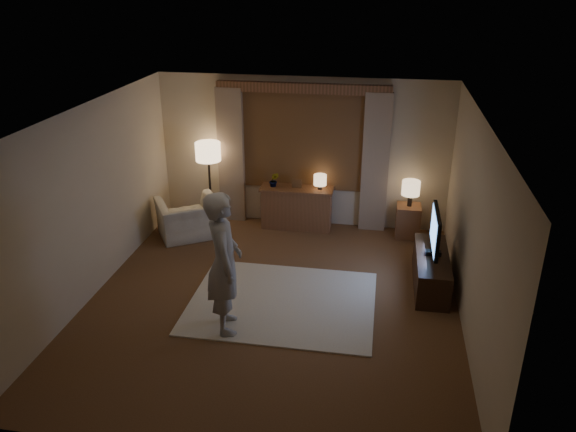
% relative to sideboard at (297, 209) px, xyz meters
% --- Properties ---
extents(room, '(5.04, 5.54, 2.64)m').
position_rel_sideboard_xyz_m(room, '(0.06, -2.00, 0.98)').
color(room, brown).
rests_on(room, ground).
extents(rug, '(2.50, 2.00, 0.02)m').
position_rel_sideboard_xyz_m(rug, '(0.20, -2.50, -0.34)').
color(rug, beige).
rests_on(rug, floor).
extents(sideboard, '(1.20, 0.40, 0.70)m').
position_rel_sideboard_xyz_m(sideboard, '(0.00, 0.00, 0.00)').
color(sideboard, brown).
rests_on(sideboard, floor).
extents(picture_frame, '(0.16, 0.02, 0.20)m').
position_rel_sideboard_xyz_m(picture_frame, '(0.00, 0.00, 0.45)').
color(picture_frame, brown).
rests_on(picture_frame, sideboard).
extents(plant, '(0.16, 0.13, 0.30)m').
position_rel_sideboard_xyz_m(plant, '(-0.40, 0.00, 0.50)').
color(plant, '#999999').
rests_on(plant, sideboard).
extents(table_lamp_sideboard, '(0.22, 0.22, 0.30)m').
position_rel_sideboard_xyz_m(table_lamp_sideboard, '(0.40, 0.00, 0.55)').
color(table_lamp_sideboard, black).
rests_on(table_lamp_sideboard, sideboard).
extents(floor_lamp, '(0.43, 0.43, 1.49)m').
position_rel_sideboard_xyz_m(floor_lamp, '(-1.53, -0.08, 0.90)').
color(floor_lamp, black).
rests_on(floor_lamp, floor).
extents(armchair, '(1.31, 1.27, 0.65)m').
position_rel_sideboard_xyz_m(armchair, '(-1.75, -0.68, -0.03)').
color(armchair, beige).
rests_on(armchair, floor).
extents(side_table, '(0.40, 0.40, 0.56)m').
position_rel_sideboard_xyz_m(side_table, '(1.92, -0.05, -0.07)').
color(side_table, brown).
rests_on(side_table, floor).
extents(table_lamp_side, '(0.30, 0.30, 0.44)m').
position_rel_sideboard_xyz_m(table_lamp_side, '(1.92, -0.05, 0.52)').
color(table_lamp_side, black).
rests_on(table_lamp_side, side_table).
extents(tv_stand, '(0.45, 1.40, 0.50)m').
position_rel_sideboard_xyz_m(tv_stand, '(2.21, -1.68, -0.10)').
color(tv_stand, black).
rests_on(tv_stand, floor).
extents(tv, '(0.22, 0.91, 0.66)m').
position_rel_sideboard_xyz_m(tv, '(2.21, -1.68, 0.51)').
color(tv, black).
rests_on(tv, tv_stand).
extents(person, '(0.63, 0.77, 1.83)m').
position_rel_sideboard_xyz_m(person, '(-0.39, -3.20, 0.59)').
color(person, '#A8A49B').
rests_on(person, rug).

